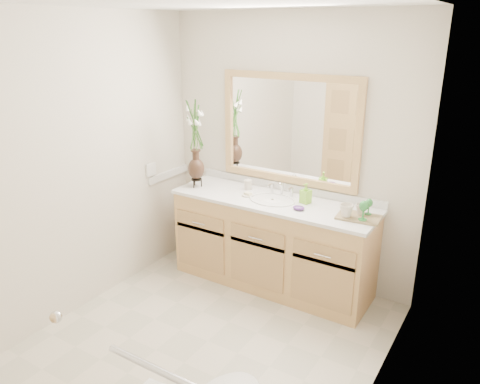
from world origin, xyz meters
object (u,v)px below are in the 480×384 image
Objects in this scene: tray at (359,217)px; tumbler at (248,185)px; flower_vase at (195,134)px; soap_bottle at (306,194)px.

tumbler is at bearing 167.91° from tray.
flower_vase is 1.63m from tray.
soap_bottle is 0.47× the size of tray.
tumbler is at bearing 22.65° from flower_vase.
flower_vase is 0.67m from tumbler.
flower_vase is at bearing -157.35° from tumbler.
flower_vase reaches higher than tumbler.
soap_bottle is at bearing 164.46° from tray.
flower_vase reaches higher than tray.
flower_vase is 2.22× the size of tray.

